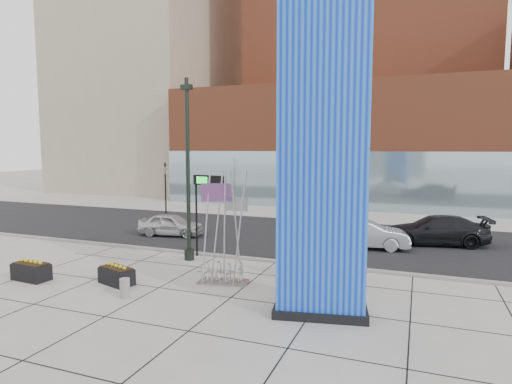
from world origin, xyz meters
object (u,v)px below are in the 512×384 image
(car_white_west, at_px, (171,225))
(car_silver_mid, at_px, (363,234))
(blue_pylon, at_px, (322,166))
(public_art_sculpture, at_px, (223,254))
(lamp_post, at_px, (188,187))
(overhead_street_sign, at_px, (209,187))
(concrete_bollard, at_px, (125,288))

(car_white_west, bearing_deg, car_silver_mid, -94.41)
(car_white_west, distance_m, car_silver_mid, 11.30)
(blue_pylon, height_order, car_white_west, blue_pylon)
(public_art_sculpture, height_order, car_silver_mid, public_art_sculpture)
(blue_pylon, relative_size, lamp_post, 1.16)
(overhead_street_sign, height_order, car_white_west, overhead_street_sign)
(lamp_post, height_order, overhead_street_sign, lamp_post)
(lamp_post, distance_m, public_art_sculpture, 4.57)
(lamp_post, height_order, concrete_bollard, lamp_post)
(blue_pylon, relative_size, overhead_street_sign, 2.45)
(lamp_post, height_order, car_white_west, lamp_post)
(blue_pylon, relative_size, concrete_bollard, 14.22)
(blue_pylon, bearing_deg, car_silver_mid, 78.34)
(public_art_sculpture, xyz_separation_m, overhead_street_sign, (-2.35, 3.36, 2.26))
(public_art_sculpture, relative_size, car_white_west, 1.14)
(lamp_post, bearing_deg, blue_pylon, -31.45)
(blue_pylon, height_order, public_art_sculpture, blue_pylon)
(lamp_post, height_order, car_silver_mid, lamp_post)
(lamp_post, distance_m, overhead_street_sign, 1.03)
(public_art_sculpture, xyz_separation_m, car_white_west, (-6.86, 7.08, -0.51))
(public_art_sculpture, bearing_deg, overhead_street_sign, 114.18)
(public_art_sculpture, relative_size, car_silver_mid, 0.96)
(overhead_street_sign, height_order, car_silver_mid, overhead_street_sign)
(concrete_bollard, distance_m, overhead_street_sign, 6.88)
(overhead_street_sign, bearing_deg, car_white_west, 153.68)
(lamp_post, distance_m, concrete_bollard, 6.21)
(blue_pylon, distance_m, car_silver_mid, 10.59)
(concrete_bollard, distance_m, car_silver_mid, 12.78)
(car_white_west, height_order, car_silver_mid, car_silver_mid)
(blue_pylon, xyz_separation_m, car_white_west, (-11.13, 8.98, -4.07))
(concrete_bollard, xyz_separation_m, car_white_west, (-4.30, 9.87, 0.32))
(overhead_street_sign, bearing_deg, lamp_post, -116.20)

